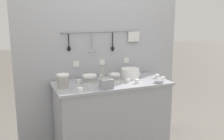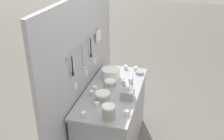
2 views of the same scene
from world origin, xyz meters
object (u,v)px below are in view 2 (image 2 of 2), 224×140
Objects in this scene: bowl_stack_wide_centre at (109,113)px; cup_front_left at (92,93)px; cup_back_right at (108,70)px; cup_centre at (126,67)px; cup_beside_plates at (95,88)px; cup_front_right at (84,114)px; cup_back_left at (130,80)px; cup_edge_far at (97,104)px; plate_stack at (111,73)px; cup_by_caddy at (124,82)px; bowl_stack_nested_right at (103,97)px; cutlery_caddy at (128,94)px; cup_mid_row at (136,68)px; bowl_stack_short_front at (110,84)px; steel_mixing_bowl at (140,73)px; cup_edge_near at (126,112)px.

cup_front_left is (0.44, 0.32, -0.06)m from bowl_stack_wide_centre.
cup_back_right is 0.26m from cup_centre.
cup_beside_plates is 0.11m from cup_front_left.
cup_front_left is at bearing 7.77° from cup_front_right.
cup_edge_far is at bearing 159.37° from cup_back_left.
plate_stack is 4.55× the size of cup_by_caddy.
cup_edge_far is (0.22, 0.19, -0.06)m from bowl_stack_wide_centre.
bowl_stack_nested_right is 0.45m from cup_by_caddy.
cup_front_right is (-0.21, 0.07, 0.00)m from cup_edge_far.
bowl_stack_wide_centre is at bearing -164.52° from cup_back_right.
plate_stack is 0.54m from cutlery_caddy.
cup_mid_row is at bearing -14.05° from cup_edge_far.
bowl_stack_nested_right is 0.13m from cup_edge_far.
bowl_stack_short_front reaches higher than cup_centre.
bowl_stack_wide_centre is 3.39× the size of cup_mid_row.
cup_back_right and cup_centre have the same top height.
cup_mid_row is at bearing -2.72° from bowl_stack_wide_centre.
cup_front_right is at bearing 163.01° from bowl_stack_nested_right.
cup_back_right is (-0.05, 0.42, 0.01)m from steel_mixing_bowl.
cup_beside_plates is at bearing 125.96° from bowl_stack_short_front.
bowl_stack_wide_centre is 3.39× the size of cup_beside_plates.
bowl_stack_short_front is 0.59× the size of plate_stack.
bowl_stack_nested_right is 0.96× the size of bowl_stack_wide_centre.
cup_front_left is (-0.77, 0.24, 0.00)m from cup_centre.
bowl_stack_short_front is 0.19m from cup_beside_plates.
cup_by_caddy is (0.11, -0.14, -0.02)m from bowl_stack_short_front.
bowl_stack_nested_right is at bearing 57.25° from cup_edge_near.
cup_centre is at bearing 8.59° from cup_by_caddy.
cutlery_caddy is 0.31m from cup_edge_near.
cup_beside_plates and cup_centre have the same top height.
cup_front_right is at bearing 87.34° from bowl_stack_wide_centre.
cup_by_caddy is at bearing -17.48° from cup_edge_far.
bowl_stack_wide_centre reaches higher than cup_mid_row.
cup_beside_plates is (-0.66, 0.38, 0.00)m from cup_mid_row.
cup_front_left is at bearing 36.33° from bowl_stack_wide_centre.
cup_back_right is at bearing -2.87° from cup_beside_plates.
cup_back_right is (0.71, 0.13, -0.03)m from bowl_stack_nested_right.
cup_edge_near is at bearing -175.40° from cup_mid_row.
bowl_stack_nested_right is 3.24× the size of cup_front_right.
cup_beside_plates is at bearing 37.82° from bowl_stack_nested_right.
bowl_stack_short_front is at bearing 133.14° from cup_back_left.
steel_mixing_bowl is 2.08× the size of cup_front_left.
cutlery_caddy is at bearing -102.08° from cup_beside_plates.
cup_front_left is (-0.42, 0.37, 0.00)m from cup_back_left.
cutlery_caddy is at bearing -144.66° from plate_stack.
bowl_stack_wide_centre reaches higher than cup_back_right.
bowl_stack_wide_centre is 0.30m from cup_edge_far.
plate_stack is at bearing -154.35° from cup_back_right.
bowl_stack_wide_centre is 0.21m from cup_edge_near.
cup_back_right is at bearing 126.50° from cup_centre.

